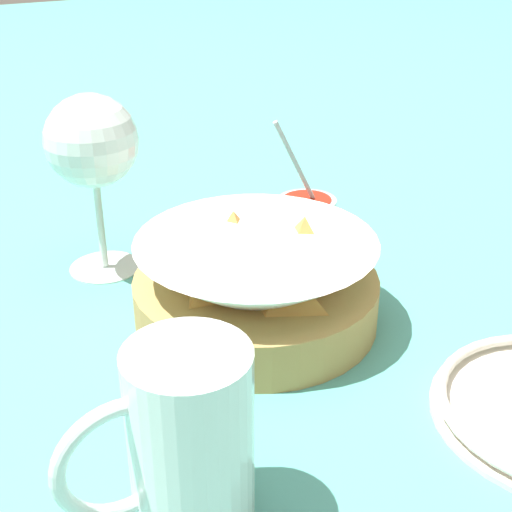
{
  "coord_description": "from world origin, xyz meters",
  "views": [
    {
      "loc": [
        0.22,
        0.48,
        0.33
      ],
      "look_at": [
        -0.03,
        0.03,
        0.06
      ],
      "focal_mm": 50.0,
      "sensor_mm": 36.0,
      "label": 1
    }
  ],
  "objects_px": {
    "food_basket": "(257,283)",
    "wine_glass": "(92,147)",
    "sauce_cup": "(306,211)",
    "beer_mug": "(187,445)"
  },
  "relations": [
    {
      "from": "wine_glass",
      "to": "beer_mug",
      "type": "bearing_deg",
      "value": 80.3
    },
    {
      "from": "food_basket",
      "to": "wine_glass",
      "type": "bearing_deg",
      "value": -61.25
    },
    {
      "from": "sauce_cup",
      "to": "beer_mug",
      "type": "height_order",
      "value": "sauce_cup"
    },
    {
      "from": "food_basket",
      "to": "sauce_cup",
      "type": "xyz_separation_m",
      "value": [
        -0.14,
        -0.14,
        -0.02
      ]
    },
    {
      "from": "beer_mug",
      "to": "wine_glass",
      "type": "bearing_deg",
      "value": -99.7
    },
    {
      "from": "food_basket",
      "to": "beer_mug",
      "type": "xyz_separation_m",
      "value": [
        0.14,
        0.17,
        0.02
      ]
    },
    {
      "from": "food_basket",
      "to": "beer_mug",
      "type": "relative_size",
      "value": 1.79
    },
    {
      "from": "food_basket",
      "to": "beer_mug",
      "type": "bearing_deg",
      "value": 50.52
    },
    {
      "from": "sauce_cup",
      "to": "beer_mug",
      "type": "bearing_deg",
      "value": 47.88
    },
    {
      "from": "beer_mug",
      "to": "food_basket",
      "type": "bearing_deg",
      "value": -129.48
    }
  ]
}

